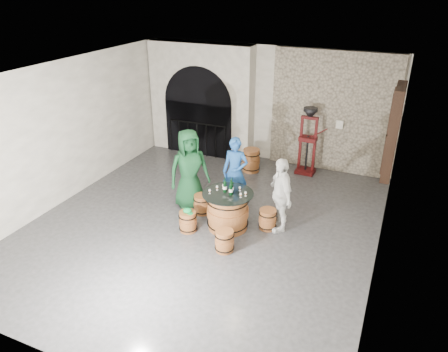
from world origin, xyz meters
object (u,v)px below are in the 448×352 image
at_px(barrel_table, 228,211).
at_px(person_green, 189,170).
at_px(person_white, 280,195).
at_px(barrel_stool_left, 202,204).
at_px(person_blue, 235,172).
at_px(barrel_stool_right, 268,219).
at_px(barrel_stool_near_right, 224,241).
at_px(side_barrel, 251,160).
at_px(wine_bottle_left, 225,186).
at_px(wine_bottle_right, 232,187).
at_px(barrel_stool_near_left, 188,221).
at_px(corking_press, 308,136).
at_px(barrel_stool_far, 233,200).
at_px(wine_bottle_center, 231,189).

height_order(barrel_table, person_green, person_green).
bearing_deg(person_white, barrel_stool_left, -126.19).
relative_size(person_blue, person_white, 1.01).
relative_size(barrel_stool_right, barrel_stool_near_right, 1.00).
height_order(person_green, side_barrel, person_green).
bearing_deg(wine_bottle_left, barrel_stool_right, 18.54).
bearing_deg(barrel_stool_right, barrel_table, -158.48).
relative_size(person_blue, wine_bottle_right, 4.96).
xyz_separation_m(barrel_stool_right, wine_bottle_left, (-0.85, -0.29, 0.73)).
bearing_deg(person_green, barrel_stool_near_left, -111.60).
distance_m(barrel_stool_right, barrel_stool_near_right, 1.21).
xyz_separation_m(barrel_table, corking_press, (0.83, 3.38, 0.65)).
relative_size(wine_bottle_left, side_barrel, 0.51).
bearing_deg(wine_bottle_right, corking_press, 76.96).
relative_size(barrel_stool_left, side_barrel, 0.70).
height_order(barrel_stool_far, person_blue, person_blue).
bearing_deg(barrel_stool_near_right, wine_bottle_left, 113.20).
height_order(barrel_stool_left, person_white, person_white).
bearing_deg(barrel_stool_near_right, wine_bottle_center, 104.10).
height_order(person_blue, wine_bottle_center, person_blue).
bearing_deg(wine_bottle_left, person_white, 19.16).
bearing_deg(person_blue, barrel_stool_left, -131.98).
bearing_deg(barrel_stool_far, person_green, -161.44).
distance_m(barrel_stool_left, side_barrel, 2.58).
bearing_deg(wine_bottle_right, wine_bottle_center, -77.86).
bearing_deg(barrel_stool_near_left, person_blue, 73.65).
bearing_deg(barrel_stool_far, wine_bottle_left, -80.60).
bearing_deg(side_barrel, barrel_table, -79.24).
bearing_deg(side_barrel, barrel_stool_near_right, -77.43).
bearing_deg(barrel_stool_right, barrel_stool_far, 152.92).
bearing_deg(barrel_stool_right, person_white, 21.52).
bearing_deg(person_green, barrel_stool_right, -52.25).
xyz_separation_m(barrel_stool_right, person_green, (-1.93, 0.19, 0.71)).
bearing_deg(person_green, person_blue, -14.22).
height_order(barrel_table, corking_press, corking_press).
bearing_deg(barrel_stool_right, corking_press, 88.95).
relative_size(wine_bottle_right, corking_press, 0.18).
xyz_separation_m(barrel_table, wine_bottle_left, (-0.08, 0.02, 0.54)).
bearing_deg(wine_bottle_right, barrel_table, -141.82).
bearing_deg(person_white, barrel_stool_near_left, -102.03).
bearing_deg(wine_bottle_center, wine_bottle_left, 158.61).
height_order(barrel_table, barrel_stool_right, barrel_table).
bearing_deg(side_barrel, corking_press, 19.29).
relative_size(barrel_stool_far, wine_bottle_left, 1.36).
xyz_separation_m(wine_bottle_right, corking_press, (0.77, 3.33, 0.10)).
relative_size(barrel_table, barrel_stool_left, 2.41).
bearing_deg(barrel_table, wine_bottle_left, 165.01).
distance_m(barrel_stool_right, person_green, 2.06).
xyz_separation_m(barrel_stool_left, person_white, (1.77, 0.06, 0.58)).
distance_m(person_green, wine_bottle_right, 1.29).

